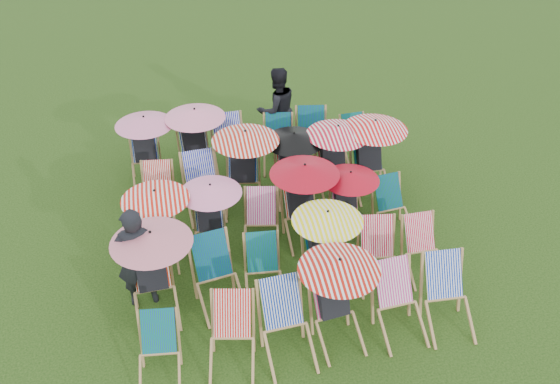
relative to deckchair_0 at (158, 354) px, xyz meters
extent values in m
plane|color=black|center=(2.11, 2.31, -0.43)|extent=(100.00, 100.00, 0.00)
cube|color=#0A732E|center=(0.03, 0.23, 0.16)|extent=(0.48, 0.38, 0.53)
cube|color=red|center=(1.02, 0.28, 0.23)|extent=(0.56, 0.46, 0.59)
cube|color=#072599|center=(1.69, 0.31, 0.28)|extent=(0.56, 0.43, 0.63)
cube|color=#F53178|center=(2.41, 0.38, 0.22)|extent=(0.53, 0.42, 0.58)
cube|color=black|center=(2.41, 0.33, 0.22)|extent=(0.46, 0.47, 0.61)
sphere|color=tan|center=(2.40, 0.44, 0.54)|extent=(0.21, 0.21, 0.21)
cylinder|color=black|center=(2.48, 0.30, 0.49)|extent=(0.03, 0.03, 0.71)
cone|color=#B81309|center=(2.48, 0.30, 0.82)|extent=(1.12, 1.12, 0.17)
cube|color=#D52A8A|center=(3.33, 0.39, 0.25)|extent=(0.54, 0.41, 0.61)
cube|color=#0828AC|center=(4.08, 0.37, 0.26)|extent=(0.54, 0.41, 0.62)
cube|color=red|center=(-0.01, 1.42, 0.25)|extent=(0.53, 0.40, 0.61)
cube|color=black|center=(0.00, 1.37, 0.24)|extent=(0.44, 0.46, 0.63)
sphere|color=tan|center=(-0.01, 1.48, 0.58)|extent=(0.22, 0.22, 0.22)
cylinder|color=black|center=(0.06, 1.33, 0.52)|extent=(0.03, 0.03, 0.74)
cone|color=#CF697B|center=(0.06, 1.33, 0.86)|extent=(1.17, 1.17, 0.18)
cube|color=#09623E|center=(0.88, 1.46, 0.27)|extent=(0.59, 0.47, 0.63)
cube|color=#0B7430|center=(1.64, 1.48, 0.18)|extent=(0.49, 0.38, 0.55)
cube|color=#09633B|center=(2.56, 1.49, 0.19)|extent=(0.50, 0.39, 0.56)
cube|color=black|center=(2.56, 1.44, 0.19)|extent=(0.43, 0.44, 0.59)
sphere|color=tan|center=(2.55, 1.54, 0.50)|extent=(0.21, 0.21, 0.21)
cylinder|color=black|center=(2.63, 1.41, 0.45)|extent=(0.03, 0.03, 0.68)
cone|color=#FFF10D|center=(2.63, 1.41, 0.76)|extent=(1.08, 1.08, 0.17)
cube|color=red|center=(3.45, 1.43, 0.23)|extent=(0.54, 0.44, 0.59)
cube|color=red|center=(4.15, 1.43, 0.18)|extent=(0.47, 0.35, 0.55)
cube|color=#0B742F|center=(0.10, 2.56, 0.19)|extent=(0.48, 0.36, 0.56)
cube|color=black|center=(0.10, 2.51, 0.19)|extent=(0.40, 0.42, 0.59)
sphere|color=tan|center=(0.09, 2.61, 0.50)|extent=(0.21, 0.21, 0.21)
cylinder|color=black|center=(0.16, 2.47, 0.45)|extent=(0.03, 0.03, 0.68)
cone|color=red|center=(0.16, 2.47, 0.76)|extent=(1.08, 1.08, 0.17)
cube|color=#072393|center=(0.97, 2.65, 0.15)|extent=(0.45, 0.34, 0.52)
cube|color=black|center=(0.97, 2.60, 0.15)|extent=(0.38, 0.39, 0.55)
sphere|color=tan|center=(0.97, 2.70, 0.44)|extent=(0.19, 0.19, 0.19)
cylinder|color=black|center=(1.02, 2.57, 0.40)|extent=(0.03, 0.03, 0.64)
cone|color=pink|center=(1.02, 2.57, 0.69)|extent=(1.01, 1.01, 0.16)
cube|color=#DE2C86|center=(1.84, 2.59, 0.21)|extent=(0.54, 0.44, 0.57)
cube|color=red|center=(2.50, 2.66, 0.23)|extent=(0.51, 0.39, 0.60)
cube|color=black|center=(2.50, 2.61, 0.23)|extent=(0.43, 0.45, 0.62)
sphere|color=tan|center=(2.49, 2.72, 0.56)|extent=(0.22, 0.22, 0.22)
cylinder|color=black|center=(2.56, 2.57, 0.51)|extent=(0.03, 0.03, 0.73)
cone|color=#A40919|center=(2.56, 2.57, 0.84)|extent=(1.15, 1.15, 0.18)
cube|color=#E22D9A|center=(3.28, 2.60, 0.13)|extent=(0.44, 0.34, 0.50)
cube|color=black|center=(3.28, 2.55, 0.13)|extent=(0.38, 0.39, 0.53)
sphere|color=tan|center=(3.28, 2.64, 0.41)|extent=(0.19, 0.19, 0.19)
cylinder|color=black|center=(3.33, 2.52, 0.36)|extent=(0.03, 0.03, 0.62)
cone|color=#AA091A|center=(3.33, 2.52, 0.65)|extent=(0.97, 0.97, 0.15)
cube|color=#096123|center=(4.05, 2.56, 0.18)|extent=(0.50, 0.39, 0.55)
cube|color=red|center=(0.20, 3.77, 0.20)|extent=(0.52, 0.40, 0.57)
cube|color=#080FB0|center=(0.94, 3.78, 0.27)|extent=(0.56, 0.43, 0.63)
cube|color=#0833A6|center=(1.74, 3.84, 0.26)|extent=(0.58, 0.47, 0.62)
cube|color=black|center=(1.73, 3.79, 0.26)|extent=(0.51, 0.52, 0.65)
sphere|color=tan|center=(1.75, 3.90, 0.60)|extent=(0.23, 0.23, 0.23)
cylinder|color=black|center=(1.78, 3.74, 0.55)|extent=(0.03, 0.03, 0.76)
cone|color=red|center=(1.78, 3.74, 0.89)|extent=(1.19, 1.19, 0.18)
cube|color=red|center=(2.60, 3.81, 0.20)|extent=(0.50, 0.38, 0.56)
cube|color=black|center=(2.60, 3.77, 0.19)|extent=(0.42, 0.44, 0.59)
sphere|color=tan|center=(2.61, 3.86, 0.50)|extent=(0.21, 0.21, 0.21)
cylinder|color=black|center=(2.65, 3.72, 0.45)|extent=(0.03, 0.03, 0.69)
cone|color=black|center=(2.65, 3.72, 0.77)|extent=(1.08, 1.08, 0.17)
cube|color=red|center=(3.38, 3.77, 0.23)|extent=(0.51, 0.38, 0.59)
cube|color=black|center=(3.38, 3.72, 0.23)|extent=(0.42, 0.44, 0.62)
sphere|color=tan|center=(3.38, 3.82, 0.56)|extent=(0.22, 0.22, 0.22)
cylinder|color=black|center=(3.44, 3.68, 0.51)|extent=(0.03, 0.03, 0.73)
cone|color=red|center=(3.44, 3.68, 0.84)|extent=(1.14, 1.14, 0.18)
cube|color=#0A723D|center=(4.06, 3.74, 0.26)|extent=(0.52, 0.38, 0.62)
cube|color=black|center=(4.05, 3.69, 0.26)|extent=(0.43, 0.45, 0.65)
sphere|color=tan|center=(4.06, 3.79, 0.60)|extent=(0.23, 0.23, 0.23)
cylinder|color=black|center=(4.12, 3.64, 0.54)|extent=(0.03, 0.03, 0.76)
cone|color=red|center=(4.12, 3.64, 0.89)|extent=(1.19, 1.19, 0.18)
cube|color=#072394|center=(0.01, 4.95, 0.20)|extent=(0.47, 0.35, 0.56)
cube|color=black|center=(0.01, 4.90, 0.20)|extent=(0.40, 0.41, 0.59)
sphere|color=tan|center=(0.01, 5.00, 0.51)|extent=(0.21, 0.21, 0.21)
cylinder|color=black|center=(0.07, 4.86, 0.46)|extent=(0.03, 0.03, 0.69)
cone|color=pink|center=(0.07, 4.86, 0.78)|extent=(1.09, 1.09, 0.17)
cube|color=#072C9D|center=(0.94, 4.92, 0.23)|extent=(0.54, 0.42, 0.59)
cube|color=black|center=(0.94, 4.87, 0.23)|extent=(0.46, 0.47, 0.62)
sphere|color=tan|center=(0.93, 4.98, 0.56)|extent=(0.22, 0.22, 0.22)
cylinder|color=black|center=(1.01, 4.84, 0.51)|extent=(0.03, 0.03, 0.73)
cone|color=pink|center=(1.01, 4.84, 0.84)|extent=(1.14, 1.14, 0.18)
cube|color=#080DAE|center=(1.62, 5.02, 0.28)|extent=(0.54, 0.41, 0.64)
cube|color=#09662C|center=(2.62, 4.95, 0.23)|extent=(0.56, 0.45, 0.59)
cube|color=#096029|center=(3.30, 5.00, 0.27)|extent=(0.59, 0.47, 0.63)
cube|color=#096624|center=(4.14, 4.83, 0.16)|extent=(0.46, 0.35, 0.53)
imported|color=black|center=(-0.19, 1.45, 0.43)|extent=(0.64, 0.43, 1.71)
imported|color=black|center=(2.68, 5.38, 0.46)|extent=(1.00, 0.87, 1.77)
camera|label=1|loc=(0.44, -5.54, 6.40)|focal=40.00mm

